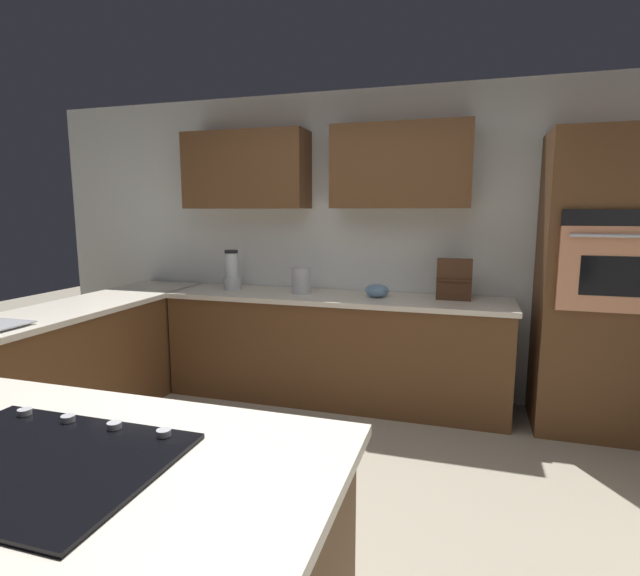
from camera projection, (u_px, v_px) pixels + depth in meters
name	position (u px, v px, depth m)	size (l,w,h in m)	color
ground_plane	(266.00, 521.00, 2.55)	(14.00, 14.00, 0.00)	#9E937F
wall_back	(348.00, 227.00, 4.28)	(6.00, 0.44, 2.60)	silver
lower_cabinets_back	(334.00, 350.00, 4.14)	(2.80, 0.60, 0.86)	brown
countertop_back	(335.00, 298.00, 4.07)	(2.84, 0.64, 0.04)	silver
lower_cabinets_side	(61.00, 374.00, 3.52)	(0.60, 2.90, 0.86)	brown
countertop_side	(56.00, 313.00, 3.45)	(0.64, 2.94, 0.04)	silver
island_top	(31.00, 471.00, 1.36)	(1.71, 1.05, 0.04)	silver
wall_oven	(600.00, 285.00, 3.47)	(0.80, 0.66, 2.14)	brown
cooktop	(32.00, 460.00, 1.36)	(0.76, 0.56, 0.03)	black
blender	(232.00, 273.00, 4.33)	(0.15, 0.15, 0.35)	silver
mixing_bowl	(377.00, 291.00, 3.98)	(0.19, 0.19, 0.11)	#668CB2
spice_rack	(454.00, 279.00, 3.84)	(0.27, 0.11, 0.32)	#472B19
kettle	(301.00, 281.00, 4.16)	(0.16, 0.16, 0.21)	#B7BABF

